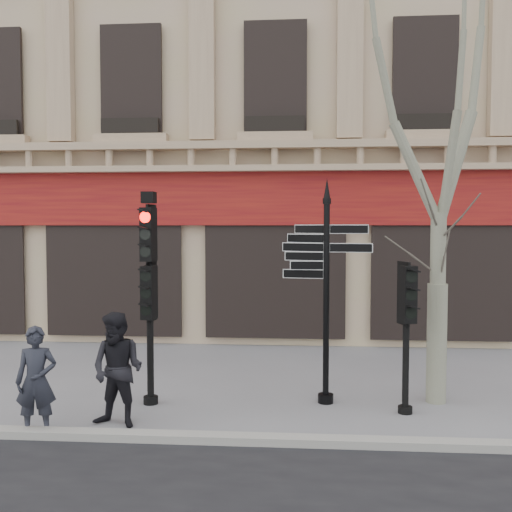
# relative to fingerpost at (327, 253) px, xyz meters

# --- Properties ---
(ground) EXTENTS (80.00, 80.00, 0.00)m
(ground) POSITION_rel_fingerpost_xyz_m (-1.03, -0.48, -2.49)
(ground) COLOR slate
(ground) RESTS_ON ground
(kerb) EXTENTS (80.00, 0.25, 0.12)m
(kerb) POSITION_rel_fingerpost_xyz_m (-1.03, -1.88, -2.43)
(kerb) COLOR gray
(kerb) RESTS_ON ground
(building) EXTENTS (28.00, 15.52, 18.00)m
(building) POSITION_rel_fingerpost_xyz_m (-1.03, 12.00, 6.50)
(building) COLOR tan
(building) RESTS_ON ground
(fingerpost) EXTENTS (1.98, 1.98, 3.71)m
(fingerpost) POSITION_rel_fingerpost_xyz_m (0.00, 0.00, 0.00)
(fingerpost) COLOR black
(fingerpost) RESTS_ON ground
(traffic_signal_main) EXTENTS (0.41, 0.32, 3.48)m
(traffic_signal_main) POSITION_rel_fingerpost_xyz_m (-2.88, -0.27, -0.29)
(traffic_signal_main) COLOR black
(traffic_signal_main) RESTS_ON ground
(traffic_signal_secondary) EXTENTS (0.45, 0.37, 2.32)m
(traffic_signal_secondary) POSITION_rel_fingerpost_xyz_m (1.22, -0.44, -0.87)
(traffic_signal_secondary) COLOR black
(traffic_signal_secondary) RESTS_ON ground
(plane_tree) EXTENTS (2.88, 2.88, 7.65)m
(plane_tree) POSITION_rel_fingerpost_xyz_m (1.83, 0.18, 2.88)
(plane_tree) COLOR gray
(plane_tree) RESTS_ON ground
(pedestrian_a) EXTENTS (0.62, 0.47, 1.53)m
(pedestrian_a) POSITION_rel_fingerpost_xyz_m (-4.10, -1.78, -1.72)
(pedestrian_a) COLOR #20222A
(pedestrian_a) RESTS_ON ground
(pedestrian_b) EXTENTS (0.94, 0.81, 1.68)m
(pedestrian_b) POSITION_rel_fingerpost_xyz_m (-3.08, -1.35, -1.65)
(pedestrian_b) COLOR black
(pedestrian_b) RESTS_ON ground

